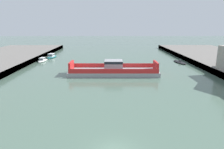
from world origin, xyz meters
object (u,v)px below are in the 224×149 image
(chain_ferry, at_px, (113,70))
(moored_boat_mid_left, at_px, (43,60))
(moored_boat_far_right, at_px, (52,56))
(moored_boat_near_right, at_px, (180,62))

(chain_ferry, bearing_deg, moored_boat_mid_left, 142.50)
(chain_ferry, height_order, moored_boat_mid_left, chain_ferry)
(moored_boat_far_right, bearing_deg, moored_boat_near_right, -13.31)
(chain_ferry, bearing_deg, moored_boat_far_right, 131.34)
(moored_boat_near_right, bearing_deg, moored_boat_far_right, 166.69)
(chain_ferry, relative_size, moored_boat_near_right, 2.83)
(moored_boat_mid_left, bearing_deg, chain_ferry, -37.50)
(moored_boat_near_right, bearing_deg, chain_ferry, -145.03)
(moored_boat_mid_left, xyz_separation_m, moored_boat_far_right, (0.86, 7.88, 0.10))
(chain_ferry, height_order, moored_boat_near_right, chain_ferry)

